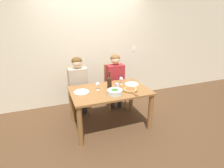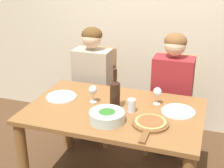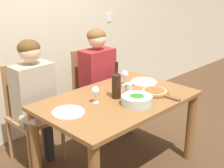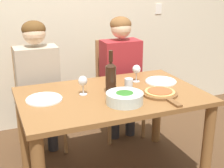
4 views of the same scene
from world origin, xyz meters
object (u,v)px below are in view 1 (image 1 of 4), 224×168
object	(u,v)px
dinner_plate_right	(132,84)
water_tumbler	(117,86)
chair_left	(78,89)
wine_glass_left	(98,85)
person_man	(115,76)
wine_glass_right	(121,79)
broccoli_bowl	(115,92)
dinner_plate_left	(81,92)
wine_bottle	(109,83)
person_woman	(78,81)
pizza_on_board	(130,90)
chair_right	(114,84)

from	to	relation	value
dinner_plate_right	water_tumbler	xyz separation A→B (m)	(-0.36, -0.10, 0.04)
chair_left	wine_glass_left	size ratio (longest dim) A/B	6.59
person_man	water_tumbler	size ratio (longest dim) A/B	11.71
wine_glass_right	dinner_plate_right	bearing A→B (deg)	-26.18
broccoli_bowl	wine_glass_left	xyz separation A→B (m)	(-0.22, 0.28, 0.06)
person_man	dinner_plate_left	size ratio (longest dim) A/B	4.67
chair_left	water_tumbler	size ratio (longest dim) A/B	9.33
wine_bottle	water_tumbler	size ratio (longest dim) A/B	3.18
person_woman	dinner_plate_left	size ratio (longest dim) A/B	4.67
wine_glass_left	water_tumbler	bearing A→B (deg)	-10.16
chair_left	dinner_plate_left	distance (m)	0.74
broccoli_bowl	wine_bottle	bearing A→B (deg)	93.45
dinner_plate_right	wine_glass_left	distance (m)	0.72
broccoli_bowl	wine_glass_left	bearing A→B (deg)	128.69
water_tumbler	person_man	bearing A→B (deg)	70.88
dinner_plate_right	water_tumbler	bearing A→B (deg)	-163.81
wine_bottle	broccoli_bowl	size ratio (longest dim) A/B	1.26
chair_left	person_man	size ratio (longest dim) A/B	0.80
dinner_plate_right	wine_glass_left	world-z (taller)	wine_glass_left
dinner_plate_right	pizza_on_board	world-z (taller)	pizza_on_board
chair_left	pizza_on_board	xyz separation A→B (m)	(0.79, -0.94, 0.22)
dinner_plate_left	chair_left	bearing A→B (deg)	85.83
person_woman	chair_left	bearing A→B (deg)	90.00
chair_right	pizza_on_board	bearing A→B (deg)	-92.17
person_woman	wine_glass_right	bearing A→B (deg)	-30.49
broccoli_bowl	pizza_on_board	world-z (taller)	broccoli_bowl
chair_right	wine_glass_left	xyz separation A→B (m)	(-0.58, -0.70, 0.31)
chair_left	person_woman	xyz separation A→B (m)	(-0.00, -0.12, 0.22)
pizza_on_board	wine_glass_left	world-z (taller)	wine_glass_left
person_man	dinner_plate_left	xyz separation A→B (m)	(-0.88, -0.59, -0.01)
person_man	chair_left	bearing A→B (deg)	172.06
chair_left	pizza_on_board	world-z (taller)	chair_left
person_woman	water_tumbler	xyz separation A→B (m)	(0.60, -0.65, 0.04)
chair_left	pizza_on_board	size ratio (longest dim) A/B	2.41
wine_bottle	chair_left	bearing A→B (deg)	121.45
broccoli_bowl	wine_glass_right	size ratio (longest dim) A/B	1.78
wine_bottle	water_tumbler	xyz separation A→B (m)	(0.15, -0.02, -0.08)
pizza_on_board	person_woman	bearing A→B (deg)	133.98
dinner_plate_right	chair_right	bearing A→B (deg)	101.22
person_woman	wine_glass_right	xyz separation A→B (m)	(0.77, -0.45, 0.09)
dinner_plate_right	pizza_on_board	size ratio (longest dim) A/B	0.65
water_tumbler	chair_right	bearing A→B (deg)	73.59
broccoli_bowl	chair_left	bearing A→B (deg)	115.71
dinner_plate_right	wine_glass_right	xyz separation A→B (m)	(-0.19, 0.09, 0.10)
chair_right	wine_glass_left	size ratio (longest dim) A/B	6.59
chair_left	dinner_plate_left	xyz separation A→B (m)	(-0.05, -0.71, 0.22)
chair_right	person_woman	size ratio (longest dim) A/B	0.80
chair_left	broccoli_bowl	distance (m)	1.12
pizza_on_board	water_tumbler	distance (m)	0.26
dinner_plate_right	water_tumbler	world-z (taller)	water_tumbler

